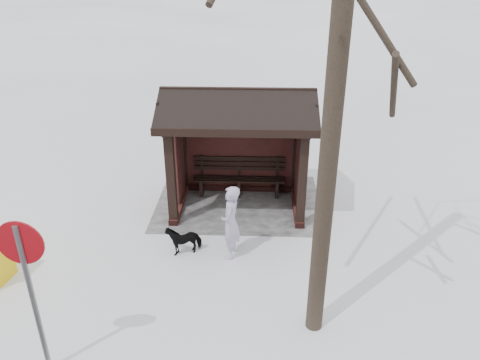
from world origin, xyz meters
name	(u,v)px	position (x,y,z in m)	size (l,w,h in m)	color
ground	(238,206)	(0.00, 0.00, 0.00)	(120.00, 120.00, 0.00)	white
trampled_patch	(238,202)	(0.00, -0.20, 0.01)	(4.20, 3.20, 0.02)	#99999E
bus_shelter	(238,124)	(0.00, -0.16, 2.17)	(3.60, 2.40, 3.09)	#381714
pedestrian	(231,222)	(0.06, 2.16, 0.82)	(0.60, 0.39, 1.64)	#A9A1BD
dog	(184,239)	(1.08, 2.04, 0.32)	(0.34, 0.75, 0.63)	black
road_sign	(26,269)	(2.73, 5.28, 1.89)	(0.68, 0.11, 2.67)	slate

